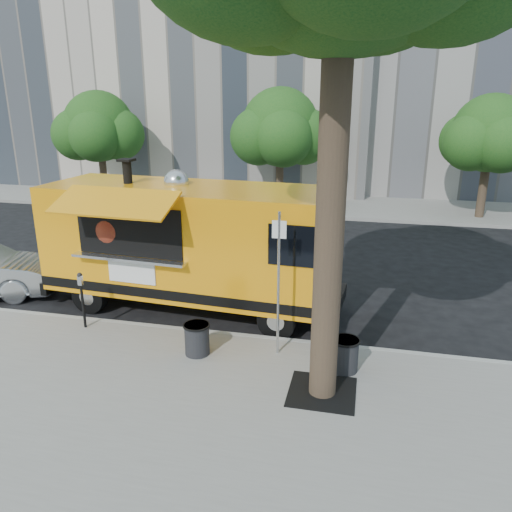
{
  "coord_description": "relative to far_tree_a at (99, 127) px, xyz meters",
  "views": [
    {
      "loc": [
        3.17,
        -10.68,
        5.26
      ],
      "look_at": [
        0.74,
        0.0,
        1.72
      ],
      "focal_mm": 35.0,
      "sensor_mm": 36.0,
      "label": 1
    }
  ],
  "objects": [
    {
      "name": "tree_well",
      "position": [
        12.6,
        -15.1,
        -3.62
      ],
      "size": [
        1.2,
        1.2,
        0.02
      ],
      "primitive_type": "cube",
      "color": "black",
      "rests_on": "sidewalk"
    },
    {
      "name": "far_tree_c",
      "position": [
        18.0,
        0.1,
        -0.06
      ],
      "size": [
        3.24,
        3.24,
        5.21
      ],
      "color": "#33261C",
      "rests_on": "far_sidewalk"
    },
    {
      "name": "sign_post",
      "position": [
        11.55,
        -13.85,
        -1.93
      ],
      "size": [
        0.28,
        0.06,
        3.0
      ],
      "color": "silver",
      "rests_on": "sidewalk"
    },
    {
      "name": "far_sidewalk",
      "position": [
        10.0,
        1.2,
        -3.7
      ],
      "size": [
        60.0,
        5.0,
        0.15
      ],
      "primitive_type": "cube",
      "color": "gray",
      "rests_on": "ground"
    },
    {
      "name": "curb",
      "position": [
        10.0,
        -13.23,
        -3.7
      ],
      "size": [
        60.0,
        0.14,
        0.16
      ],
      "primitive_type": "cube",
      "color": "#999993",
      "rests_on": "ground"
    },
    {
      "name": "food_truck",
      "position": [
        8.92,
        -11.73,
        -2.02
      ],
      "size": [
        7.69,
        3.76,
        3.74
      ],
      "rotation": [
        0.0,
        0.0,
        -0.07
      ],
      "color": "#FF9C0D",
      "rests_on": "ground"
    },
    {
      "name": "far_tree_b",
      "position": [
        9.0,
        0.4,
        0.06
      ],
      "size": [
        3.6,
        3.6,
        5.5
      ],
      "color": "#33261C",
      "rests_on": "far_sidewalk"
    },
    {
      "name": "ground",
      "position": [
        10.0,
        -12.3,
        -3.78
      ],
      "size": [
        120.0,
        120.0,
        0.0
      ],
      "primitive_type": "plane",
      "color": "black",
      "rests_on": "ground"
    },
    {
      "name": "far_tree_a",
      "position": [
        0.0,
        0.0,
        0.0
      ],
      "size": [
        3.42,
        3.42,
        5.36
      ],
      "color": "#33261C",
      "rests_on": "far_sidewalk"
    },
    {
      "name": "trash_bin_right",
      "position": [
        9.94,
        -14.25,
        -3.27
      ],
      "size": [
        0.55,
        0.55,
        0.66
      ],
      "color": "black",
      "rests_on": "sidewalk"
    },
    {
      "name": "trash_bin_left",
      "position": [
        12.94,
        -14.24,
        -3.27
      ],
      "size": [
        0.55,
        0.55,
        0.66
      ],
      "color": "black",
      "rests_on": "sidewalk"
    },
    {
      "name": "parking_meter",
      "position": [
        7.0,
        -13.65,
        -2.79
      ],
      "size": [
        0.11,
        0.11,
        1.33
      ],
      "color": "black",
      "rests_on": "sidewalk"
    },
    {
      "name": "sidewalk",
      "position": [
        10.0,
        -16.3,
        -3.7
      ],
      "size": [
        60.0,
        6.0,
        0.15
      ],
      "primitive_type": "cube",
      "color": "gray",
      "rests_on": "ground"
    }
  ]
}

